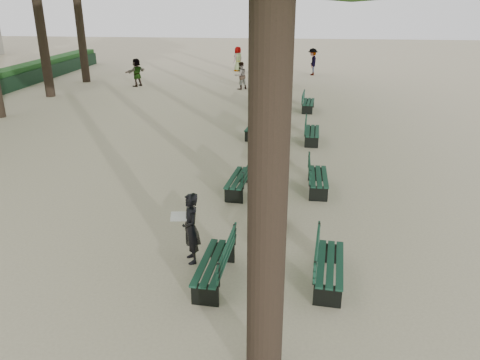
# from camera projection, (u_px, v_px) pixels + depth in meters

# --- Properties ---
(ground) EXTENTS (120.00, 120.00, 0.00)m
(ground) POSITION_uv_depth(u_px,v_px,m) (192.00, 293.00, 9.05)
(ground) COLOR #BAAE8D
(ground) RESTS_ON ground
(bench_left_0) EXTENTS (0.69, 1.83, 0.92)m
(bench_left_0) POSITION_uv_depth(u_px,v_px,m) (214.00, 270.00, 9.29)
(bench_left_0) COLOR black
(bench_left_0) RESTS_ON ground
(bench_left_1) EXTENTS (0.76, 1.85, 0.92)m
(bench_left_1) POSITION_uv_depth(u_px,v_px,m) (240.00, 183.00, 13.61)
(bench_left_1) COLOR black
(bench_left_1) RESTS_ON ground
(bench_left_2) EXTENTS (0.81, 1.86, 0.92)m
(bench_left_2) POSITION_uv_depth(u_px,v_px,m) (255.00, 130.00, 19.06)
(bench_left_2) COLOR black
(bench_left_2) RESTS_ON ground
(bench_left_3) EXTENTS (0.78, 1.86, 0.92)m
(bench_left_3) POSITION_uv_depth(u_px,v_px,m) (263.00, 105.00, 23.49)
(bench_left_3) COLOR black
(bench_left_3) RESTS_ON ground
(bench_right_0) EXTENTS (0.74, 1.85, 0.92)m
(bench_right_0) POSITION_uv_depth(u_px,v_px,m) (329.00, 271.00, 9.26)
(bench_right_0) COLOR black
(bench_right_0) RESTS_ON ground
(bench_right_1) EXTENTS (0.59, 1.81, 0.92)m
(bench_right_1) POSITION_uv_depth(u_px,v_px,m) (318.00, 182.00, 13.72)
(bench_right_1) COLOR black
(bench_right_1) RESTS_ON ground
(bench_right_2) EXTENTS (0.66, 1.83, 0.92)m
(bench_right_2) POSITION_uv_depth(u_px,v_px,m) (312.00, 135.00, 18.35)
(bench_right_2) COLOR black
(bench_right_2) RESTS_ON ground
(bench_right_3) EXTENTS (0.72, 1.84, 0.92)m
(bench_right_3) POSITION_uv_depth(u_px,v_px,m) (308.00, 105.00, 23.42)
(bench_right_3) COLOR black
(bench_right_3) RESTS_ON ground
(man_with_map) EXTENTS (0.71, 0.70, 1.57)m
(man_with_map) POSITION_uv_depth(u_px,v_px,m) (191.00, 228.00, 9.86)
(man_with_map) COLOR black
(man_with_map) RESTS_ON ground
(pedestrian_d) EXTENTS (0.79, 0.94, 1.82)m
(pedestrian_d) POSITION_uv_depth(u_px,v_px,m) (238.00, 59.00, 35.80)
(pedestrian_d) COLOR #262628
(pedestrian_d) RESTS_ON ground
(pedestrian_a) EXTENTS (0.83, 0.77, 1.66)m
(pedestrian_a) POSITION_uv_depth(u_px,v_px,m) (241.00, 76.00, 28.69)
(pedestrian_a) COLOR #262628
(pedestrian_a) RESTS_ON ground
(pedestrian_b) EXTENTS (0.38, 1.23, 1.91)m
(pedestrian_b) POSITION_uv_depth(u_px,v_px,m) (312.00, 62.00, 33.91)
(pedestrian_b) COLOR #262628
(pedestrian_b) RESTS_ON ground
(pedestrian_e) EXTENTS (1.06, 1.59, 1.74)m
(pedestrian_e) POSITION_uv_depth(u_px,v_px,m) (137.00, 72.00, 29.68)
(pedestrian_e) COLOR #262628
(pedestrian_e) RESTS_ON ground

